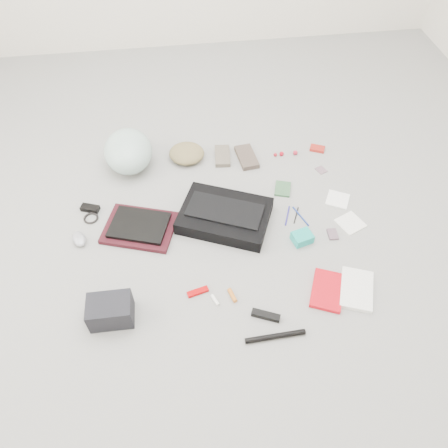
{
  "coord_description": "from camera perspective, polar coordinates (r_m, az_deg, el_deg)",
  "views": [
    {
      "loc": [
        -0.2,
        -1.46,
        1.8
      ],
      "look_at": [
        0.0,
        0.0,
        0.05
      ],
      "focal_mm": 35.0,
      "sensor_mm": 36.0,
      "label": 1
    }
  ],
  "objects": [
    {
      "name": "bike_pump",
      "position": [
        2.0,
        6.72,
        -14.36
      ],
      "size": [
        0.27,
        0.03,
        0.03
      ],
      "primitive_type": "cylinder",
      "rotation": [
        0.0,
        1.57,
        0.03
      ],
      "color": "black",
      "rests_on": "ground_plane"
    },
    {
      "name": "pen_navy",
      "position": [
        2.42,
        9.98,
        1.02
      ],
      "size": [
        0.06,
        0.15,
        0.01
      ],
      "primitive_type": "cylinder",
      "rotation": [
        1.57,
        0.0,
        0.35
      ],
      "color": "navy",
      "rests_on": "ground_plane"
    },
    {
      "name": "bike_helmet",
      "position": [
        2.67,
        -12.41,
        9.28
      ],
      "size": [
        0.31,
        0.37,
        0.21
      ],
      "primitive_type": "ellipsoid",
      "rotation": [
        0.0,
        0.0,
        0.07
      ],
      "color": "silver",
      "rests_on": "ground_plane"
    },
    {
      "name": "pen_blue",
      "position": [
        2.41,
        8.29,
        1.1
      ],
      "size": [
        0.06,
        0.13,
        0.01
      ],
      "primitive_type": "cylinder",
      "rotation": [
        1.57,
        0.0,
        -0.38
      ],
      "color": "navy",
      "rests_on": "ground_plane"
    },
    {
      "name": "altoids_tin",
      "position": [
        2.84,
        12.09,
        9.61
      ],
      "size": [
        0.11,
        0.09,
        0.02
      ],
      "primitive_type": "cube",
      "rotation": [
        0.0,
        0.0,
        -0.43
      ],
      "color": "#B2261E",
      "rests_on": "ground_plane"
    },
    {
      "name": "camera_bag",
      "position": [
        2.05,
        -14.61,
        -10.92
      ],
      "size": [
        0.2,
        0.14,
        0.13
      ],
      "primitive_type": "cube",
      "rotation": [
        0.0,
        0.0,
        -0.01
      ],
      "color": "black",
      "rests_on": "ground_plane"
    },
    {
      "name": "mitten_right",
      "position": [
        2.71,
        2.98,
        8.73
      ],
      "size": [
        0.13,
        0.22,
        0.03
      ],
      "primitive_type": "cube",
      "rotation": [
        0.0,
        0.0,
        0.12
      ],
      "color": "brown",
      "rests_on": "ground_plane"
    },
    {
      "name": "notepad",
      "position": [
        2.55,
        7.67,
        4.56
      ],
      "size": [
        0.12,
        0.14,
        0.01
      ],
      "primitive_type": "cube",
      "rotation": [
        0.0,
        0.0,
        -0.31
      ],
      "color": "#335C3B",
      "rests_on": "ground_plane"
    },
    {
      "name": "lollipop_a",
      "position": [
        2.75,
        6.71,
        8.98
      ],
      "size": [
        0.03,
        0.03,
        0.02
      ],
      "primitive_type": "sphere",
      "rotation": [
        0.0,
        0.0,
        0.37
      ],
      "color": "#AB1623",
      "rests_on": "ground_plane"
    },
    {
      "name": "power_brick",
      "position": [
        2.52,
        -17.09,
        1.97
      ],
      "size": [
        0.11,
        0.08,
        0.03
      ],
      "primitive_type": "cube",
      "rotation": [
        0.0,
        0.0,
        -0.35
      ],
      "color": "black",
      "rests_on": "ground_plane"
    },
    {
      "name": "napkin_bottom",
      "position": [
        2.45,
        16.18,
        0.12
      ],
      "size": [
        0.17,
        0.17,
        0.01
      ],
      "primitive_type": "cube",
      "rotation": [
        0.0,
        0.0,
        0.42
      ],
      "color": "white",
      "rests_on": "ground_plane"
    },
    {
      "name": "mouse",
      "position": [
        2.39,
        -18.41,
        -1.88
      ],
      "size": [
        0.1,
        0.12,
        0.04
      ],
      "primitive_type": "ellipsoid",
      "rotation": [
        0.0,
        0.0,
        0.4
      ],
      "color": "#999BA5",
      "rests_on": "ground_plane"
    },
    {
      "name": "pen_black",
      "position": [
        2.42,
        9.41,
        1.14
      ],
      "size": [
        0.06,
        0.11,
        0.01
      ],
      "primitive_type": "cylinder",
      "rotation": [
        1.57,
        0.0,
        -0.43
      ],
      "color": "black",
      "rests_on": "ground_plane"
    },
    {
      "name": "ground_plane",
      "position": [
        2.33,
        0.0,
        -0.79
      ],
      "size": [
        4.0,
        4.0,
        0.0
      ],
      "primitive_type": "plane",
      "color": "gray"
    },
    {
      "name": "lollipop_c",
      "position": [
        2.78,
        9.3,
        9.18
      ],
      "size": [
        0.03,
        0.03,
        0.03
      ],
      "primitive_type": "sphere",
      "rotation": [
        0.0,
        0.0,
        0.01
      ],
      "color": "#AA1E31",
      "rests_on": "ground_plane"
    },
    {
      "name": "multitool",
      "position": [
        2.1,
        -3.44,
        -8.83
      ],
      "size": [
        0.11,
        0.05,
        0.02
      ],
      "primitive_type": "cube",
      "rotation": [
        0.0,
        0.0,
        0.24
      ],
      "color": "#AB0001",
      "rests_on": "ground_plane"
    },
    {
      "name": "bag_flap",
      "position": [
        2.31,
        0.11,
        1.8
      ],
      "size": [
        0.44,
        0.32,
        0.01
      ],
      "primitive_type": "cube",
      "rotation": [
        0.0,
        0.0,
        -0.41
      ],
      "color": "black",
      "rests_on": "messenger_bag"
    },
    {
      "name": "lollipop_b",
      "position": [
        2.76,
        7.53,
        9.09
      ],
      "size": [
        0.04,
        0.04,
        0.03
      ],
      "primitive_type": "sphere",
      "rotation": [
        0.0,
        0.0,
        0.32
      ],
      "color": "#B40C1D",
      "rests_on": "ground_plane"
    },
    {
      "name": "laptop",
      "position": [
        2.35,
        -11.02,
        -0.14
      ],
      "size": [
        0.35,
        0.3,
        0.02
      ],
      "primitive_type": "cube",
      "rotation": [
        0.0,
        0.0,
        -0.32
      ],
      "color": "black",
      "rests_on": "laptop_sleeve"
    },
    {
      "name": "u_lock",
      "position": [
        2.04,
        5.48,
        -11.8
      ],
      "size": [
        0.13,
        0.08,
        0.03
      ],
      "primitive_type": "cube",
      "rotation": [
        0.0,
        0.0,
        -0.42
      ],
      "color": "black",
      "rests_on": "ground_plane"
    },
    {
      "name": "stamp_sheet",
      "position": [
        2.71,
        12.58,
        6.9
      ],
      "size": [
        0.07,
        0.08,
        0.0
      ],
      "primitive_type": "cube",
      "rotation": [
        0.0,
        0.0,
        0.41
      ],
      "color": "gray",
      "rests_on": "ground_plane"
    },
    {
      "name": "book_white",
      "position": [
        2.19,
        16.92,
        -8.16
      ],
      "size": [
        0.22,
        0.26,
        0.02
      ],
      "primitive_type": "cube",
      "rotation": [
        0.0,
        0.0,
        -0.37
      ],
      "color": "white",
      "rests_on": "ground_plane"
    },
    {
      "name": "book_red",
      "position": [
        2.15,
        13.35,
        -8.43
      ],
      "size": [
        0.22,
        0.26,
        0.02
      ],
      "primitive_type": "cube",
      "rotation": [
        0.0,
        0.0,
        -0.41
      ],
      "color": "red",
      "rests_on": "ground_plane"
    },
    {
      "name": "messenger_bag",
      "position": [
        2.34,
        0.11,
        1.08
      ],
      "size": [
        0.56,
        0.49,
        0.08
      ],
      "primitive_type": "cube",
      "rotation": [
        0.0,
        0.0,
        -0.41
      ],
      "color": "black",
      "rests_on": "ground_plane"
    },
    {
      "name": "card_deck",
      "position": [
        2.37,
        14.0,
        -1.3
      ],
      "size": [
        0.05,
        0.07,
        0.01
      ],
      "primitive_type": "cube",
      "rotation": [
        0.0,
        0.0,
        -0.04
      ],
      "color": "slate",
      "rests_on": "ground_plane"
    },
    {
      "name": "cable_coil",
      "position": [
        2.48,
        -16.99,
        0.73
      ],
      "size": [
        0.1,
        0.1,
        0.01
      ],
      "primitive_type": "torus",
      "rotation": [
        0.0,
        0.0,
        -0.22
      ],
      "color": "black",
      "rests_on": "ground_plane"
    },
    {
      "name": "accordion_wallet",
      "position": [
        2.3,
        10.17,
        -1.75
      ],
      "size": [
        0.12,
        0.1,
        0.05
      ],
      "primitive_type": "cube",
      "rotation": [
        0.0,
        0.0,
        0.27
      ],
      "color": "#1AB4A7",
      "rests_on": "ground_plane"
    },
    {
      "name": "mitten_left",
      "position": [
        2.72,
        -0.21,
        8.88
      ],
      "size": [
        0.11,
        0.19,
        0.03
      ],
      "primitive_type": "cube",
      "rotation": [
        0.0,
        0.0,
        -0.1
      ],
      "color": "#6E6454",
      "rests_on": "ground_plane"
    },
    {
      "name": "beanie",
      "position": [
        2.71,
        -4.9,
        9.19
      ],
      "size": [
        0.27,
        0.26,
        0.08
      ],
      "primitive_type": "ellipsoid",
      "rotation": [
        0.0,
        0.0,
        -0.31
      ],
      "color": "olive",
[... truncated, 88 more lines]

